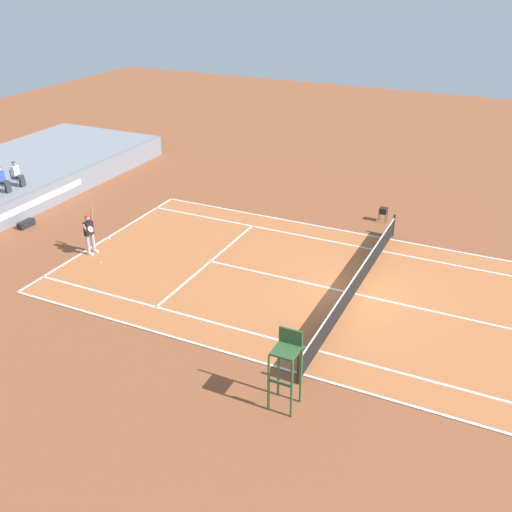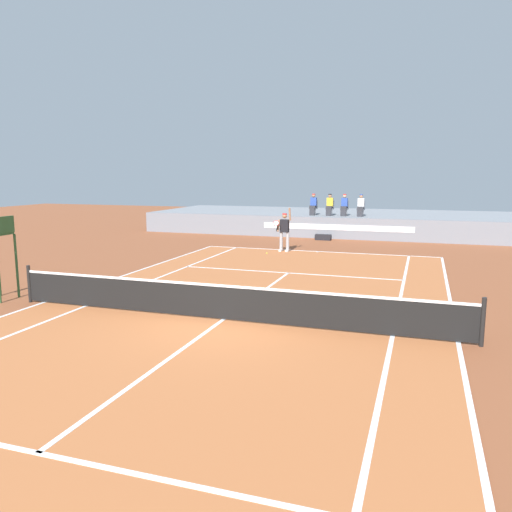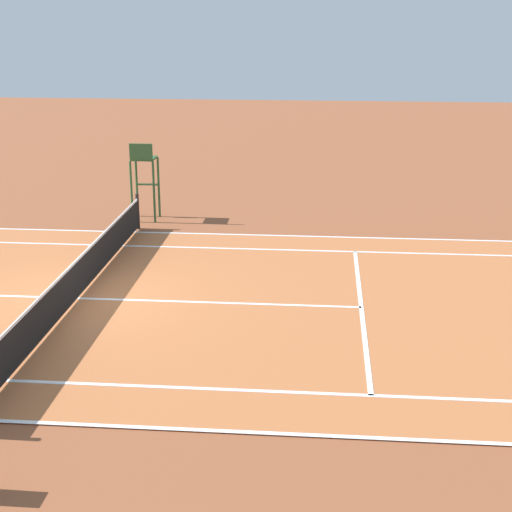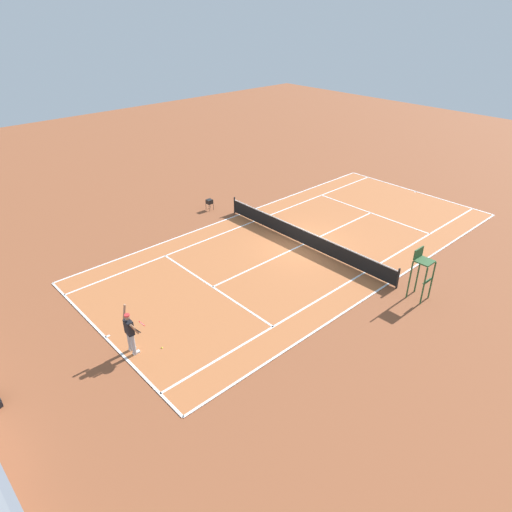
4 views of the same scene
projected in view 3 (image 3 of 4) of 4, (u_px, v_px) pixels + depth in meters
The scene contains 4 objects.
ground_plane at pixel (78, 299), 17.72m from camera, with size 80.00×80.00×0.00m, color brown.
court at pixel (78, 299), 17.72m from camera, with size 11.08×23.88×0.03m.
net at pixel (77, 278), 17.56m from camera, with size 11.98×0.10×1.07m.
umpire_chair at pixel (144, 171), 23.86m from camera, with size 0.77×0.77×2.44m.
Camera 3 is at (16.16, 5.48, 6.35)m, focal length 54.67 mm.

